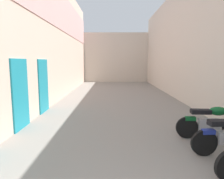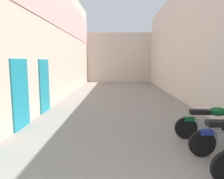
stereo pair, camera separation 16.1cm
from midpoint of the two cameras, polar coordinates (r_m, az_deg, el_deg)
The scene contains 5 objects.
ground_plane at distance 9.44m, azimuth 3.03°, elevation -5.26°, with size 36.73×36.73×0.00m, color gray.
building_left at distance 11.65m, azimuth -14.97°, elevation 14.16°, with size 0.45×20.73×6.91m.
building_right at distance 11.85m, azimuth 20.22°, elevation 12.07°, with size 0.45×20.73×6.22m.
building_far_end at distance 22.56m, azimuth 2.01°, elevation 8.70°, with size 9.53×2.00×5.01m, color beige.
motorcycle_fourth at distance 6.33m, azimuth 25.96°, elevation -7.89°, with size 1.85×0.58×1.04m.
Camera 2 is at (-0.22, -0.83, 2.12)m, focal length 33.46 mm.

